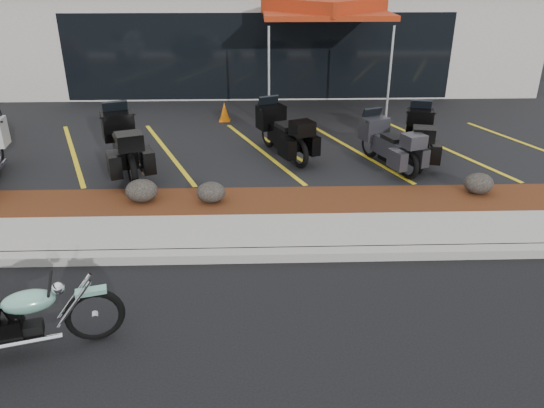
{
  "coord_description": "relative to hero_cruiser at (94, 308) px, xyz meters",
  "views": [
    {
      "loc": [
        -0.12,
        -6.26,
        4.29
      ],
      "look_at": [
        0.11,
        1.2,
        0.81
      ],
      "focal_mm": 35.0,
      "sensor_mm": 36.0,
      "label": 1
    }
  ],
  "objects": [
    {
      "name": "ground",
      "position": [
        2.1,
        0.95,
        -0.47
      ],
      "size": [
        90.0,
        90.0,
        0.0
      ],
      "primitive_type": "plane",
      "color": "black",
      "rests_on": "ground"
    },
    {
      "name": "curb",
      "position": [
        2.1,
        1.85,
        -0.4
      ],
      "size": [
        24.0,
        0.25,
        0.15
      ],
      "primitive_type": "cube",
      "color": "gray",
      "rests_on": "ground"
    },
    {
      "name": "sidewalk",
      "position": [
        2.1,
        2.55,
        -0.4
      ],
      "size": [
        24.0,
        1.2,
        0.15
      ],
      "primitive_type": "cube",
      "color": "gray",
      "rests_on": "ground"
    },
    {
      "name": "mulch_bed",
      "position": [
        2.1,
        3.75,
        -0.39
      ],
      "size": [
        24.0,
        1.2,
        0.16
      ],
      "primitive_type": "cube",
      "color": "#3E1A0E",
      "rests_on": "ground"
    },
    {
      "name": "upper_lot",
      "position": [
        2.1,
        9.15,
        -0.4
      ],
      "size": [
        26.0,
        9.6,
        0.15
      ],
      "primitive_type": "cube",
      "color": "black",
      "rests_on": "ground"
    },
    {
      "name": "dealership_building",
      "position": [
        2.1,
        15.42,
        1.54
      ],
      "size": [
        18.0,
        8.16,
        4.0
      ],
      "color": "#A7A397",
      "rests_on": "ground"
    },
    {
      "name": "boulder_left",
      "position": [
        -0.16,
        3.77,
        -0.1
      ],
      "size": [
        0.6,
        0.5,
        0.42
      ],
      "primitive_type": "ellipsoid",
      "color": "black",
      "rests_on": "mulch_bed"
    },
    {
      "name": "boulder_mid",
      "position": [
        1.13,
        3.7,
        -0.12
      ],
      "size": [
        0.54,
        0.45,
        0.38
      ],
      "primitive_type": "ellipsoid",
      "color": "black",
      "rests_on": "mulch_bed"
    },
    {
      "name": "boulder_right",
      "position": [
        6.24,
        3.94,
        -0.11
      ],
      "size": [
        0.56,
        0.47,
        0.4
      ],
      "primitive_type": "ellipsoid",
      "color": "black",
      "rests_on": "mulch_bed"
    },
    {
      "name": "hero_cruiser",
      "position": [
        0.0,
        0.0,
        0.0
      ],
      "size": [
        2.76,
        1.38,
        0.94
      ],
      "primitive_type": null,
      "rotation": [
        0.0,
        0.0,
        0.28
      ],
      "color": "#6BA68F",
      "rests_on": "ground"
    },
    {
      "name": "touring_black_front",
      "position": [
        -1.05,
        6.01,
        0.36
      ],
      "size": [
        1.66,
        2.5,
        1.36
      ],
      "primitive_type": null,
      "rotation": [
        0.0,
        0.0,
        1.93
      ],
      "color": "black",
      "rests_on": "upper_lot"
    },
    {
      "name": "touring_black_mid",
      "position": [
        2.28,
        6.85,
        0.3
      ],
      "size": [
        1.62,
        2.29,
        1.24
      ],
      "primitive_type": null,
      "rotation": [
        0.0,
        0.0,
        1.99
      ],
      "color": "black",
      "rests_on": "upper_lot"
    },
    {
      "name": "touring_grey",
      "position": [
        4.56,
        6.06,
        0.25
      ],
      "size": [
        1.43,
        2.11,
        1.15
      ],
      "primitive_type": null,
      "rotation": [
        0.0,
        0.0,
        1.95
      ],
      "color": "#2A2A2F",
      "rests_on": "upper_lot"
    },
    {
      "name": "touring_black_rear",
      "position": [
        5.76,
        6.5,
        0.28
      ],
      "size": [
        1.25,
        2.2,
        1.21
      ],
      "primitive_type": null,
      "rotation": [
        0.0,
        0.0,
        1.34
      ],
      "color": "black",
      "rests_on": "upper_lot"
    },
    {
      "name": "traffic_cone",
      "position": [
        1.11,
        9.13,
        -0.06
      ],
      "size": [
        0.35,
        0.35,
        0.52
      ],
      "primitive_type": "cone",
      "rotation": [
        0.0,
        0.0,
        -0.26
      ],
      "color": "#D86407",
      "rests_on": "upper_lot"
    },
    {
      "name": "popup_canopy",
      "position": [
        3.92,
        10.13,
        2.55
      ],
      "size": [
        3.81,
        3.81,
        3.15
      ],
      "rotation": [
        0.0,
        0.0,
        -0.14
      ],
      "color": "silver",
      "rests_on": "upper_lot"
    }
  ]
}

